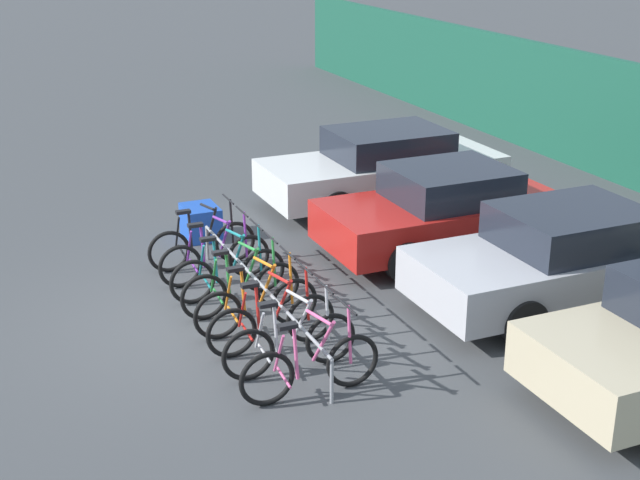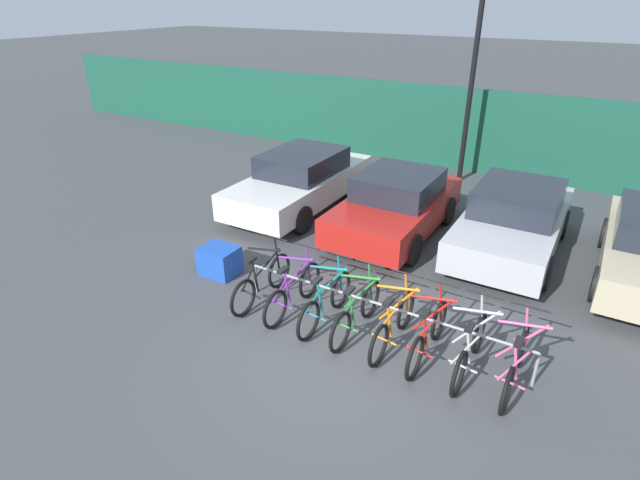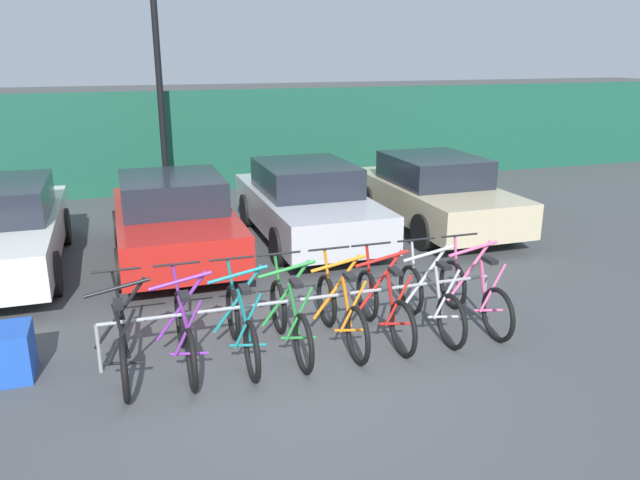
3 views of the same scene
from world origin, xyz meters
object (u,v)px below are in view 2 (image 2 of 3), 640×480
object	(u,v)px
car_white	(301,180)
lamp_post	(474,62)
bicycle_black	(262,281)
bicycle_pink	(516,364)
car_silver	(514,220)
bicycle_green	(356,312)
bicycle_teal	(325,302)
bicycle_orange	(393,324)
cargo_crate	(220,261)
bike_rack	(377,306)
bicycle_red	(428,335)
bicycle_purple	(293,292)
car_red	(396,205)
bicycle_silver	(470,349)

from	to	relation	value
car_white	lamp_post	xyz separation A→B (m)	(2.90, 3.96, 2.55)
bicycle_black	bicycle_pink	world-z (taller)	same
car_silver	lamp_post	size ratio (longest dim) A/B	0.73
bicycle_green	bicycle_pink	xyz separation A→B (m)	(2.41, 0.00, 0.00)
car_white	lamp_post	world-z (taller)	lamp_post
bicycle_teal	bicycle_orange	world-z (taller)	same
bicycle_teal	bicycle_orange	size ratio (longest dim) A/B	1.00
bicycle_orange	cargo_crate	world-z (taller)	bicycle_orange
bike_rack	bicycle_green	bearing A→B (deg)	-152.69
bicycle_red	bicycle_pink	bearing A→B (deg)	2.51
bicycle_orange	car_white	distance (m)	5.81
bicycle_teal	bicycle_green	xyz separation A→B (m)	(0.56, 0.00, 0.00)
bicycle_teal	cargo_crate	size ratio (longest dim) A/B	2.44
bicycle_purple	bicycle_orange	bearing A→B (deg)	-1.98
bicycle_purple	bicycle_orange	size ratio (longest dim) A/B	1.00
bicycle_green	bicycle_pink	distance (m)	2.41
bicycle_orange	bicycle_teal	bearing A→B (deg)	176.45
bicycle_black	lamp_post	bearing A→B (deg)	79.30
bicycle_red	car_red	bearing A→B (deg)	121.65
bicycle_teal	lamp_post	world-z (taller)	lamp_post
bicycle_pink	car_white	xyz separation A→B (m)	(-5.98, 4.01, 0.31)
car_red	cargo_crate	world-z (taller)	car_red
bicycle_orange	cargo_crate	bearing A→B (deg)	171.14
bicycle_green	bicycle_silver	size ratio (longest dim) A/B	1.00
bicycle_black	car_silver	size ratio (longest dim) A/B	0.40
bicycle_orange	bicycle_black	bearing A→B (deg)	176.45
bicycle_silver	bicycle_pink	bearing A→B (deg)	2.60
bike_rack	bicycle_red	world-z (taller)	bicycle_red
bike_rack	car_white	bearing A→B (deg)	134.91
bicycle_red	bicycle_silver	bearing A→B (deg)	2.51
bicycle_black	bicycle_orange	size ratio (longest dim) A/B	1.00
bicycle_purple	bicycle_silver	world-z (taller)	same
bicycle_purple	bicycle_green	world-z (taller)	same
bicycle_purple	car_white	distance (m)	4.68
bike_rack	bicycle_purple	xyz separation A→B (m)	(-1.47, -0.15, -0.12)
car_silver	bicycle_green	bearing A→B (deg)	-109.73
bicycle_pink	bicycle_silver	bearing A→B (deg)	177.62
bicycle_silver	car_white	size ratio (longest dim) A/B	0.38
bicycle_green	car_red	xyz separation A→B (m)	(-0.91, 3.73, 0.31)
car_red	bicycle_black	bearing A→B (deg)	-103.95
bicycle_black	car_silver	world-z (taller)	car_silver
bike_rack	bicycle_red	xyz separation A→B (m)	(0.88, -0.15, -0.12)
bicycle_silver	car_silver	bearing A→B (deg)	96.53
bicycle_teal	car_white	size ratio (longest dim) A/B	0.38
bicycle_purple	car_white	world-z (taller)	car_white
bicycle_purple	bicycle_pink	distance (m)	3.59
lamp_post	bicycle_silver	bearing A→B (deg)	-72.90
bicycle_pink	car_red	size ratio (longest dim) A/B	0.44
bicycle_teal	car_red	xyz separation A→B (m)	(-0.35, 3.73, 0.31)
car_white	bicycle_orange	bearing A→B (deg)	-43.78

